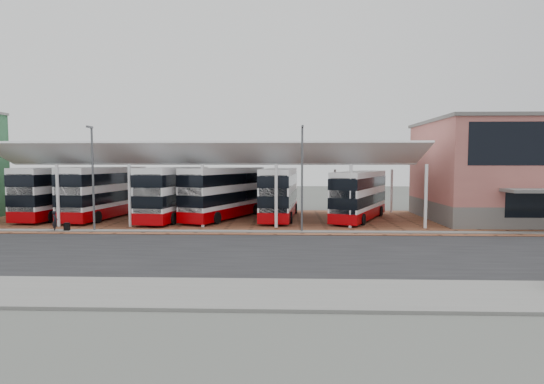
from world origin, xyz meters
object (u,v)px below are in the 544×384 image
object	(u,v)px
bus_1	(106,193)
bus_2	(175,193)
pedestrian	(55,221)
bus_3	(225,193)
terminal	(528,170)
bus_0	(63,192)
bus_4	(280,193)
bus_5	(359,196)

from	to	relation	value
bus_1	bus_2	bearing A→B (deg)	1.30
pedestrian	bus_3	bearing A→B (deg)	-80.03
terminal	bus_0	distance (m)	43.84
bus_4	bus_3	bearing A→B (deg)	-171.37
bus_2	bus_3	bearing A→B (deg)	14.48
bus_0	bus_2	distance (m)	11.23
bus_2	terminal	bearing A→B (deg)	8.31
pedestrian	bus_1	bearing A→B (deg)	-27.23
bus_2	bus_4	world-z (taller)	bus_2
bus_4	pedestrian	distance (m)	19.14
terminal	bus_3	bearing A→B (deg)	179.69
bus_0	bus_4	world-z (taller)	bus_0
pedestrian	bus_2	bearing A→B (deg)	-68.31
terminal	bus_2	size ratio (longest dim) A/B	1.54
bus_0	bus_1	xyz separation A→B (m)	(4.33, -0.21, 0.02)
bus_0	pedestrian	size ratio (longest dim) A/B	7.49
bus_2	pedestrian	bearing A→B (deg)	-126.69
bus_5	terminal	bearing A→B (deg)	26.08
terminal	pedestrian	xyz separation A→B (m)	(-39.92, -7.92, -3.81)
bus_1	bus_4	xyz separation A→B (m)	(16.65, 0.16, -0.07)
terminal	pedestrian	bearing A→B (deg)	-168.77
bus_0	bus_5	world-z (taller)	bus_0
bus_0	bus_4	distance (m)	20.98
bus_3	bus_5	size ratio (longest dim) A/B	1.08
terminal	bus_3	size ratio (longest dim) A/B	1.57
terminal	bus_1	bearing A→B (deg)	179.52
bus_2	pedestrian	distance (m)	10.62
terminal	bus_0	world-z (taller)	terminal
bus_0	bus_5	distance (m)	28.38
terminal	bus_4	bearing A→B (deg)	178.76
bus_1	pedestrian	distance (m)	8.42
terminal	bus_5	size ratio (longest dim) A/B	1.70
bus_4	bus_5	world-z (taller)	bus_4
terminal	bus_4	distance (m)	22.92
bus_1	bus_3	xyz separation A→B (m)	(11.51, -0.18, -0.03)
bus_5	bus_3	bearing A→B (deg)	-157.84
bus_0	bus_1	size ratio (longest dim) A/B	0.99
bus_4	bus_1	bearing A→B (deg)	-174.62
bus_1	bus_4	size ratio (longest dim) A/B	1.03
bus_2	bus_5	xyz separation A→B (m)	(17.18, 0.02, -0.18)
bus_1	bus_5	distance (m)	24.05
bus_0	terminal	bearing A→B (deg)	4.81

